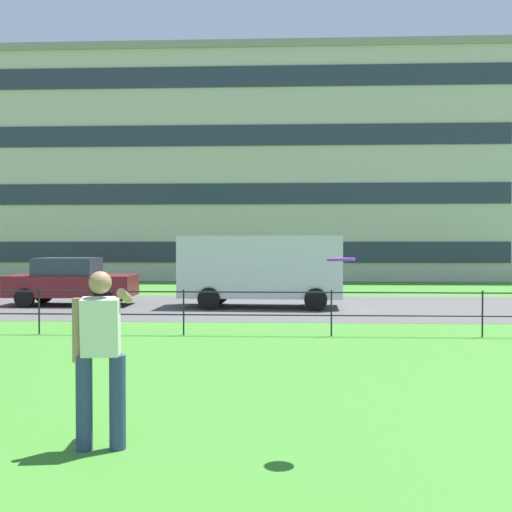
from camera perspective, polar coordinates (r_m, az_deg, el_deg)
street_strip at (r=20.03m, az=-8.38°, el=-4.59°), size 80.00×7.81×0.01m
park_fence at (r=14.04m, az=-13.18°, el=-4.36°), size 29.01×0.04×1.00m
person_thrower at (r=6.31m, az=-14.07°, el=-8.64°), size 0.51×0.81×1.74m
frisbee at (r=5.99m, az=7.81°, el=-0.31°), size 0.33×0.33×0.03m
car_maroon_far_right at (r=20.99m, az=-16.62°, el=-2.24°), size 4.03×1.87×1.54m
panel_van_far_left at (r=19.47m, az=0.53°, el=-1.00°), size 5.07×2.25×2.24m
apartment_building_background at (r=39.44m, az=-2.52°, el=7.52°), size 36.53×12.85×12.72m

